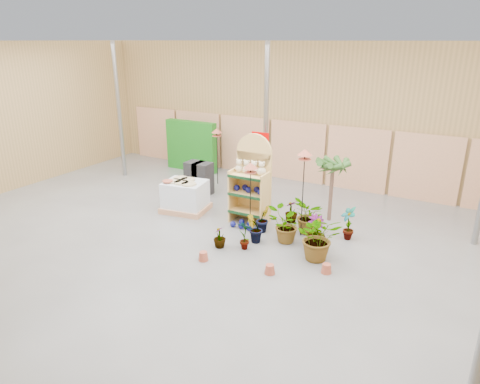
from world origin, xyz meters
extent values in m
cube|color=#5E5E5E|center=(0.00, 0.00, -0.05)|extent=(15.00, 12.00, 0.10)
cube|color=white|center=(0.00, 0.00, 4.55)|extent=(15.00, 12.00, 0.10)
cube|color=#997847|center=(0.00, 6.05, 2.25)|extent=(15.00, 0.10, 4.50)
cylinder|color=gray|center=(-5.50, 3.50, 2.25)|extent=(0.14, 0.14, 4.50)
cylinder|color=gray|center=(0.00, 3.50, 2.25)|extent=(0.14, 0.14, 4.50)
cube|color=tan|center=(-6.00, 5.92, 1.00)|extent=(1.90, 0.06, 2.00)
cube|color=tan|center=(-4.00, 5.92, 1.00)|extent=(1.90, 0.06, 2.00)
cube|color=tan|center=(-2.00, 5.92, 1.00)|extent=(1.90, 0.06, 2.00)
cube|color=tan|center=(0.00, 5.92, 1.00)|extent=(1.90, 0.06, 2.00)
cube|color=tan|center=(2.00, 5.92, 1.00)|extent=(1.90, 0.06, 2.00)
cube|color=tan|center=(4.00, 5.92, 1.00)|extent=(1.90, 0.06, 2.00)
cube|color=tan|center=(0.28, 2.27, 0.91)|extent=(0.97, 0.12, 1.83)
cylinder|color=tan|center=(0.28, 2.27, 1.83)|extent=(0.97, 0.12, 0.97)
cube|color=tan|center=(0.28, 1.99, 0.32)|extent=(0.94, 0.57, 0.04)
cube|color=#0F3819|center=(0.28, 1.73, 0.32)|extent=(0.93, 0.06, 0.06)
cube|color=tan|center=(0.28, 1.99, 0.81)|extent=(0.94, 0.57, 0.04)
cube|color=#0F3819|center=(0.28, 1.73, 0.81)|extent=(0.93, 0.06, 0.06)
cube|color=tan|center=(0.28, 1.99, 1.29)|extent=(0.94, 0.57, 0.04)
cube|color=#0F3819|center=(0.28, 1.73, 1.29)|extent=(0.93, 0.06, 0.06)
cube|color=tan|center=(-0.18, 1.99, 0.70)|extent=(0.06, 0.54, 1.40)
cube|color=tan|center=(0.74, 1.99, 0.70)|extent=(0.06, 0.54, 1.40)
sphere|color=beige|center=(-0.04, 2.06, 1.41)|extent=(0.19, 0.19, 0.19)
sphere|color=beige|center=(-0.04, 2.06, 1.57)|extent=(0.15, 0.15, 0.15)
sphere|color=beige|center=(0.17, 2.06, 1.41)|extent=(0.20, 0.20, 0.20)
sphere|color=beige|center=(0.17, 2.06, 1.58)|extent=(0.15, 0.15, 0.15)
sphere|color=beige|center=(0.39, 2.06, 1.42)|extent=(0.22, 0.22, 0.22)
sphere|color=beige|center=(0.39, 2.06, 1.59)|extent=(0.15, 0.15, 0.15)
sphere|color=beige|center=(0.60, 2.06, 1.42)|extent=(0.23, 0.23, 0.23)
sphere|color=beige|center=(0.60, 2.06, 1.60)|extent=(0.15, 0.15, 0.15)
sphere|color=navy|center=(-0.06, 1.97, 0.91)|extent=(0.16, 0.16, 0.16)
sphere|color=navy|center=(0.11, 2.10, 0.91)|extent=(0.16, 0.16, 0.16)
sphere|color=navy|center=(0.28, 1.97, 0.91)|extent=(0.16, 0.16, 0.16)
sphere|color=navy|center=(0.45, 2.10, 0.91)|extent=(0.16, 0.16, 0.16)
sphere|color=navy|center=(0.63, 1.97, 0.91)|extent=(0.16, 0.16, 0.16)
sphere|color=navy|center=(0.08, 1.53, 0.07)|extent=(0.15, 0.15, 0.15)
sphere|color=navy|center=(0.20, 1.77, 0.07)|extent=(0.15, 0.15, 0.15)
sphere|color=navy|center=(0.32, 1.53, 0.07)|extent=(0.15, 0.15, 0.15)
sphere|color=navy|center=(0.44, 1.77, 0.07)|extent=(0.15, 0.15, 0.15)
sphere|color=navy|center=(0.56, 1.53, 0.07)|extent=(0.15, 0.15, 0.15)
cube|color=tan|center=(-1.64, 1.85, 0.07)|extent=(1.34, 1.18, 0.15)
cube|color=white|center=(-1.64, 1.85, 0.50)|extent=(1.23, 1.06, 0.70)
cylinder|color=tan|center=(-1.89, 1.70, 0.87)|extent=(0.40, 0.40, 0.04)
cylinder|color=tan|center=(-1.64, 1.70, 0.87)|extent=(0.40, 0.40, 0.04)
cylinder|color=tan|center=(-1.39, 1.70, 0.87)|extent=(0.40, 0.40, 0.04)
cylinder|color=tan|center=(-1.89, 2.00, 0.87)|extent=(0.40, 0.40, 0.04)
cylinder|color=tan|center=(-1.64, 2.00, 0.87)|extent=(0.40, 0.40, 0.04)
cube|color=black|center=(-1.97, 3.21, 0.25)|extent=(0.50, 0.50, 0.50)
cube|color=black|center=(-1.97, 3.21, 0.75)|extent=(0.50, 0.50, 0.50)
cube|color=black|center=(-2.27, 3.21, 0.25)|extent=(0.50, 0.50, 0.50)
cube|color=black|center=(-2.27, 3.21, 0.75)|extent=(0.50, 0.50, 0.50)
cube|color=#186B17|center=(-3.80, 5.20, 0.90)|extent=(2.00, 0.30, 1.80)
cylinder|color=gray|center=(0.10, 3.00, 1.10)|extent=(0.05, 0.05, 2.20)
cube|color=#C20000|center=(0.10, 2.96, 2.00)|extent=(0.50, 0.03, 0.40)
cylinder|color=black|center=(0.59, 1.49, 0.78)|extent=(0.02, 0.02, 1.55)
cylinder|color=#AA4D38|center=(0.59, 1.49, 1.55)|extent=(0.30, 0.30, 0.02)
cone|color=#AA4D38|center=(0.59, 1.49, 1.72)|extent=(0.34, 0.34, 0.14)
cylinder|color=black|center=(1.77, 1.92, 0.96)|extent=(0.02, 0.02, 1.93)
cylinder|color=#AA4D38|center=(1.77, 1.92, 1.93)|extent=(0.30, 0.30, 0.02)
cone|color=#AA4D38|center=(1.77, 1.92, 2.10)|extent=(0.34, 0.34, 0.14)
cylinder|color=black|center=(-2.12, 4.29, 0.81)|extent=(0.02, 0.02, 1.62)
cylinder|color=#AA4D38|center=(-2.12, 4.29, 1.62)|extent=(0.30, 0.30, 0.02)
cone|color=#AA4D38|center=(-2.12, 4.29, 1.79)|extent=(0.34, 0.34, 0.14)
cylinder|color=brown|center=(2.07, 3.18, 0.72)|extent=(0.10, 0.10, 1.43)
imported|color=#2D5720|center=(0.96, 1.01, 0.35)|extent=(0.46, 0.49, 0.70)
imported|color=#2D5720|center=(1.59, 1.37, 0.44)|extent=(1.02, 1.04, 0.87)
imported|color=#2D5720|center=(2.31, 1.44, 0.40)|extent=(0.61, 0.61, 0.80)
imported|color=#2D5720|center=(2.82, 2.28, 0.41)|extent=(0.51, 0.52, 0.82)
imported|color=#2D5720|center=(0.85, 1.68, 0.33)|extent=(0.31, 0.38, 0.67)
imported|color=#2D5720|center=(1.89, 2.12, 0.46)|extent=(1.01, 1.06, 0.91)
imported|color=#2D5720|center=(0.38, 0.41, 0.26)|extent=(0.32, 0.32, 0.52)
imported|color=#2D5720|center=(0.93, 0.61, 0.35)|extent=(0.39, 0.28, 0.70)
imported|color=#2D5720|center=(2.54, 0.97, 0.52)|extent=(1.20, 1.14, 1.04)
imported|color=#2D5720|center=(1.24, 2.57, 0.29)|extent=(0.44, 0.44, 0.59)
camera|label=1|loc=(5.14, -7.10, 4.53)|focal=32.00mm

